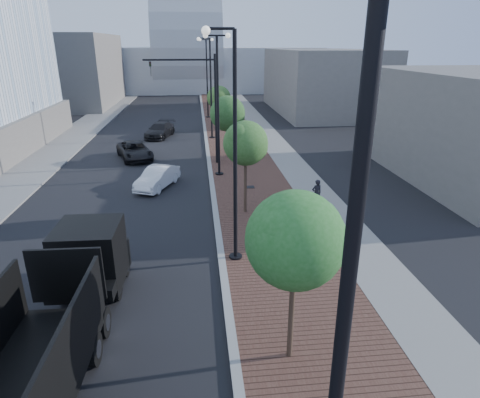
{
  "coord_description": "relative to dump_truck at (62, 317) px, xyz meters",
  "views": [
    {
      "loc": [
        -0.83,
        -5.37,
        8.61
      ],
      "look_at": [
        1.0,
        12.0,
        2.0
      ],
      "focal_mm": 30.68,
      "sensor_mm": 36.0,
      "label": 1
    }
  ],
  "objects": [
    {
      "name": "sidewalk",
      "position": [
        8.4,
        35.11,
        -1.22
      ],
      "size": [
        7.0,
        140.0,
        0.12
      ],
      "primitive_type": "cube",
      "color": "#4C2D23",
      "rests_on": "ground"
    },
    {
      "name": "curb",
      "position": [
        4.9,
        35.11,
        -1.21
      ],
      "size": [
        0.3,
        140.0,
        0.14
      ],
      "primitive_type": "cube",
      "color": "gray",
      "rests_on": "ground"
    },
    {
      "name": "tree_1",
      "position": [
        6.55,
        10.13,
        2.6
      ],
      "size": [
        2.36,
        2.31,
        5.04
      ],
      "color": "#382619",
      "rests_on": "ground"
    },
    {
      "name": "dark_car_mid",
      "position": [
        -0.94,
        22.34,
        -0.61
      ],
      "size": [
        3.66,
        5.25,
        1.33
      ],
      "primitive_type": "imported",
      "rotation": [
        0.0,
        0.0,
        0.33
      ],
      "color": "black",
      "rests_on": "ground"
    },
    {
      "name": "streetlight_4",
      "position": [
        5.5,
        41.11,
        3.54
      ],
      "size": [
        1.72,
        0.56,
        9.28
      ],
      "color": "black",
      "rests_on": "ground"
    },
    {
      "name": "white_sedan",
      "position": [
        1.44,
        15.02,
        -0.62
      ],
      "size": [
        2.81,
        4.24,
        1.32
      ],
      "primitive_type": "imported",
      "rotation": [
        0.0,
        0.0,
        -0.39
      ],
      "color": "silver",
      "rests_on": "ground"
    },
    {
      "name": "west_sidewalk",
      "position": [
        -8.1,
        35.11,
        -1.22
      ],
      "size": [
        4.0,
        140.0,
        0.12
      ],
      "primitive_type": "cube",
      "color": "slate",
      "rests_on": "ground"
    },
    {
      "name": "streetlight_3",
      "position": [
        5.39,
        29.11,
        3.07
      ],
      "size": [
        1.44,
        0.56,
        9.21
      ],
      "color": "black",
      "rests_on": "ground"
    },
    {
      "name": "concrete_strip",
      "position": [
        11.1,
        35.11,
        -1.21
      ],
      "size": [
        2.4,
        140.0,
        0.13
      ],
      "primitive_type": "cube",
      "color": "slate",
      "rests_on": "ground"
    },
    {
      "name": "tree_0",
      "position": [
        6.55,
        -0.87,
        2.55
      ],
      "size": [
        2.65,
        2.65,
        5.17
      ],
      "color": "#382619",
      "rests_on": "ground"
    },
    {
      "name": "traffic_mast",
      "position": [
        4.6,
        20.11,
        3.71
      ],
      "size": [
        5.09,
        0.2,
        8.0
      ],
      "color": "black",
      "rests_on": "ground"
    },
    {
      "name": "pedestrian",
      "position": [
        10.59,
        10.68,
        -0.47
      ],
      "size": [
        0.66,
        0.51,
        1.61
      ],
      "primitive_type": "imported",
      "rotation": [
        0.0,
        0.0,
        3.37
      ],
      "color": "black",
      "rests_on": "ground"
    },
    {
      "name": "streetlight_2",
      "position": [
        5.5,
        17.11,
        3.54
      ],
      "size": [
        1.72,
        0.56,
        9.28
      ],
      "color": "black",
      "rests_on": "ground"
    },
    {
      "name": "commercial_block_ne",
      "position": [
        20.9,
        45.11,
        2.72
      ],
      "size": [
        12.0,
        22.0,
        8.0
      ],
      "primitive_type": "cube",
      "color": "slate",
      "rests_on": "ground"
    },
    {
      "name": "commercial_block_nw",
      "position": [
        -15.1,
        55.11,
        3.72
      ],
      "size": [
        14.0,
        20.0,
        10.0
      ],
      "primitive_type": "cube",
      "color": "slate",
      "rests_on": "ground"
    },
    {
      "name": "streetlight_1",
      "position": [
        5.39,
        5.11,
        3.07
      ],
      "size": [
        1.44,
        0.56,
        9.21
      ],
      "color": "black",
      "rests_on": "ground"
    },
    {
      "name": "utility_cover_1",
      "position": [
        7.3,
        3.11,
        -1.15
      ],
      "size": [
        0.5,
        0.5,
        0.02
      ],
      "primitive_type": "cube",
      "color": "black",
      "rests_on": "sidewalk"
    },
    {
      "name": "dark_car_far",
      "position": [
        0.42,
        30.49,
        -0.59
      ],
      "size": [
        3.1,
        5.07,
        1.37
      ],
      "primitive_type": "imported",
      "rotation": [
        0.0,
        0.0,
        -0.27
      ],
      "color": "black",
      "rests_on": "ground"
    },
    {
      "name": "tree_2",
      "position": [
        6.55,
        22.13,
        2.22
      ],
      "size": [
        2.78,
        2.78,
        4.9
      ],
      "color": "#382619",
      "rests_on": "ground"
    },
    {
      "name": "dump_truck",
      "position": [
        0.0,
        0.0,
        0.0
      ],
      "size": [
        2.52,
        13.36,
        3.03
      ],
      "rotation": [
        0.0,
        0.0,
        -0.02
      ],
      "color": "black",
      "rests_on": "ground"
    },
    {
      "name": "tree_3",
      "position": [
        6.55,
        34.13,
        2.02
      ],
      "size": [
        2.54,
        2.52,
        4.56
      ],
      "color": "#382619",
      "rests_on": "ground"
    },
    {
      "name": "utility_cover_2",
      "position": [
        7.3,
        14.11,
        -1.15
      ],
      "size": [
        0.5,
        0.5,
        0.02
      ],
      "primitive_type": "cube",
      "color": "black",
      "rests_on": "sidewalk"
    },
    {
      "name": "convention_center",
      "position": [
        2.9,
        80.11,
        4.73
      ],
      "size": [
        50.0,
        30.0,
        50.0
      ],
      "color": "#A2A6AC",
      "rests_on": "ground"
    }
  ]
}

